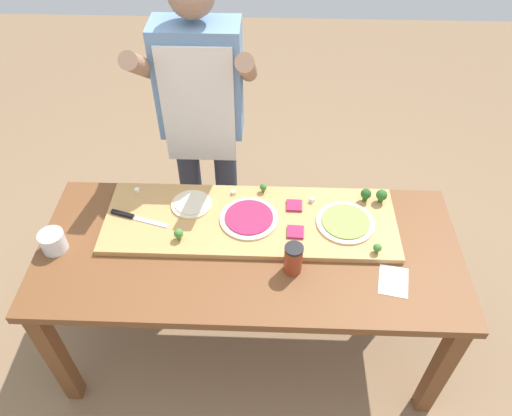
% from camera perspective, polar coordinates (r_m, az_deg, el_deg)
% --- Properties ---
extents(ground_plane, '(8.00, 8.00, 0.00)m').
position_cam_1_polar(ground_plane, '(2.73, -0.66, -14.99)').
color(ground_plane, '#896B4C').
extents(prep_table, '(1.81, 0.77, 0.76)m').
position_cam_1_polar(prep_table, '(2.18, -0.81, -6.23)').
color(prep_table, brown).
rests_on(prep_table, ground).
extents(cutting_board, '(1.30, 0.43, 0.03)m').
position_cam_1_polar(cutting_board, '(2.19, -0.68, -1.47)').
color(cutting_board, tan).
rests_on(cutting_board, prep_table).
extents(chefs_knife, '(0.27, 0.10, 0.02)m').
position_cam_1_polar(chefs_knife, '(2.25, -14.29, -0.97)').
color(chefs_knife, '#B7BABF').
rests_on(chefs_knife, cutting_board).
extents(pizza_whole_cheese_artichoke, '(0.18, 0.18, 0.02)m').
position_cam_1_polar(pizza_whole_cheese_artichoke, '(2.26, -7.52, 0.46)').
color(pizza_whole_cheese_artichoke, beige).
rests_on(pizza_whole_cheese_artichoke, cutting_board).
extents(pizza_whole_beet_magenta, '(0.26, 0.26, 0.02)m').
position_cam_1_polar(pizza_whole_beet_magenta, '(2.17, -0.82, -1.17)').
color(pizza_whole_beet_magenta, beige).
rests_on(pizza_whole_beet_magenta, cutting_board).
extents(pizza_whole_pesto_green, '(0.26, 0.26, 0.02)m').
position_cam_1_polar(pizza_whole_pesto_green, '(2.19, 10.37, -1.64)').
color(pizza_whole_pesto_green, beige).
rests_on(pizza_whole_pesto_green, cutting_board).
extents(pizza_slice_far_right, '(0.07, 0.07, 0.01)m').
position_cam_1_polar(pizza_slice_far_right, '(2.24, 4.47, 0.28)').
color(pizza_slice_far_right, '#9E234C').
rests_on(pizza_slice_far_right, cutting_board).
extents(pizza_slice_far_left, '(0.07, 0.07, 0.01)m').
position_cam_1_polar(pizza_slice_far_left, '(2.13, 4.61, -2.81)').
color(pizza_slice_far_left, '#9E234C').
rests_on(pizza_slice_far_left, cutting_board).
extents(broccoli_floret_center_left, '(0.05, 0.05, 0.07)m').
position_cam_1_polar(broccoli_floret_center_left, '(2.29, 12.66, 1.56)').
color(broccoli_floret_center_left, '#2C5915').
rests_on(broccoli_floret_center_left, cutting_board).
extents(broccoli_floret_back_left, '(0.04, 0.04, 0.05)m').
position_cam_1_polar(broccoli_floret_back_left, '(2.09, 13.94, -4.53)').
color(broccoli_floret_back_left, '#487A23').
rests_on(broccoli_floret_back_left, cutting_board).
extents(broccoli_floret_front_mid, '(0.03, 0.03, 0.05)m').
position_cam_1_polar(broccoli_floret_front_mid, '(2.29, 0.85, 2.42)').
color(broccoli_floret_front_mid, '#3F7220').
rests_on(broccoli_floret_front_mid, cutting_board).
extents(broccoli_floret_back_mid, '(0.05, 0.05, 0.07)m').
position_cam_1_polar(broccoli_floret_back_mid, '(2.30, 14.41, 1.43)').
color(broccoli_floret_back_mid, '#366618').
rests_on(broccoli_floret_back_mid, cutting_board).
extents(broccoli_floret_front_left, '(0.04, 0.04, 0.06)m').
position_cam_1_polar(broccoli_floret_front_left, '(2.10, -9.00, -2.98)').
color(broccoli_floret_front_left, '#487A23').
rests_on(broccoli_floret_front_left, cutting_board).
extents(cheese_crumble_a, '(0.02, 0.02, 0.02)m').
position_cam_1_polar(cheese_crumble_a, '(2.29, -2.62, 1.82)').
color(cheese_crumble_a, silver).
rests_on(cheese_crumble_a, cutting_board).
extents(cheese_crumble_b, '(0.03, 0.03, 0.02)m').
position_cam_1_polar(cheese_crumble_b, '(2.27, 6.55, 0.94)').
color(cheese_crumble_b, white).
rests_on(cheese_crumble_b, cutting_board).
extents(cheese_crumble_c, '(0.03, 0.03, 0.02)m').
position_cam_1_polar(cheese_crumble_c, '(2.36, -13.65, 2.00)').
color(cheese_crumble_c, white).
rests_on(cheese_crumble_c, cutting_board).
extents(flour_cup, '(0.11, 0.11, 0.09)m').
position_cam_1_polar(flour_cup, '(2.24, -22.51, -3.71)').
color(flour_cup, white).
rests_on(flour_cup, prep_table).
extents(sauce_jar, '(0.08, 0.08, 0.14)m').
position_cam_1_polar(sauce_jar, '(1.98, 4.36, -5.92)').
color(sauce_jar, '#99381E').
rests_on(sauce_jar, prep_table).
extents(recipe_note, '(0.14, 0.17, 0.00)m').
position_cam_1_polar(recipe_note, '(2.07, 15.70, -8.17)').
color(recipe_note, white).
rests_on(recipe_note, prep_table).
extents(cook_center, '(0.54, 0.39, 1.67)m').
position_cam_1_polar(cook_center, '(2.46, -6.32, 10.90)').
color(cook_center, '#333847').
rests_on(cook_center, ground).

